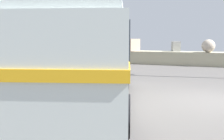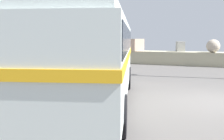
# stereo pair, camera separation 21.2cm
# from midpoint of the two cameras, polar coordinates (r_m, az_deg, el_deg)

# --- Properties ---
(ground) EXTENTS (32.00, 26.00, 0.02)m
(ground) POSITION_cam_midpoint_polar(r_m,az_deg,el_deg) (9.25, 24.23, -6.88)
(ground) COLOR #54514F
(breakwater) EXTENTS (31.36, 2.26, 2.45)m
(breakwater) POSITION_cam_midpoint_polar(r_m,az_deg,el_deg) (20.80, 22.77, 2.81)
(breakwater) COLOR #AAA487
(breakwater) RESTS_ON ground
(vintage_coach) EXTENTS (4.77, 8.91, 3.70)m
(vintage_coach) POSITION_cam_midpoint_polar(r_m,az_deg,el_deg) (7.89, -4.21, 6.38)
(vintage_coach) COLOR black
(vintage_coach) RESTS_ON ground
(second_coach) EXTENTS (4.81, 8.91, 3.70)m
(second_coach) POSITION_cam_midpoint_polar(r_m,az_deg,el_deg) (12.02, -21.02, 6.26)
(second_coach) COLOR black
(second_coach) RESTS_ON ground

